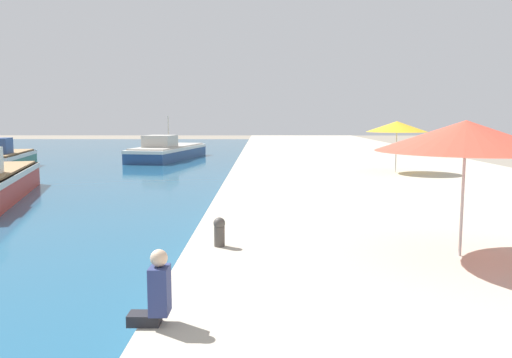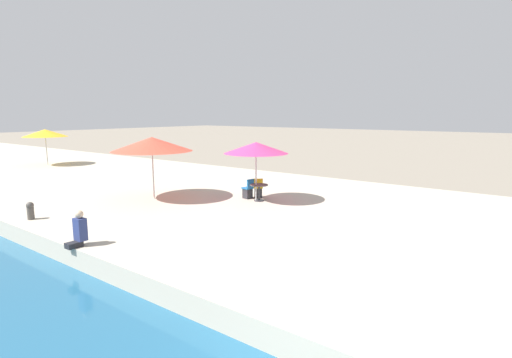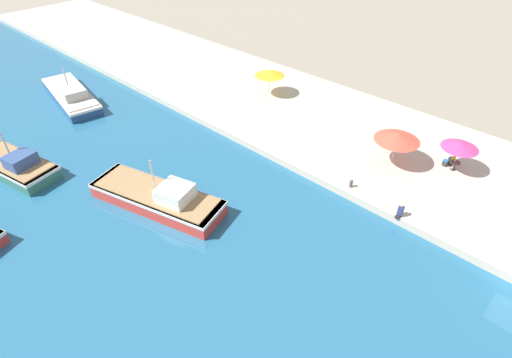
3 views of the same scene
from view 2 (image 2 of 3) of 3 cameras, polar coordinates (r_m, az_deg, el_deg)
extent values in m
cylinder|color=#B7B7B7|center=(17.42, 0.00, 0.45)|extent=(0.06, 0.06, 2.28)
cone|color=#E5387A|center=(17.27, 0.00, 4.49)|extent=(2.80, 2.80, 0.49)
cylinder|color=#B7B7B7|center=(18.59, -14.48, 0.78)|extent=(0.06, 0.06, 2.32)
cone|color=#E04C38|center=(18.44, -14.65, 4.85)|extent=(3.59, 3.59, 0.63)
cylinder|color=#B7B7B7|center=(33.70, -27.75, 3.71)|extent=(0.06, 0.06, 2.26)
cone|color=yellow|center=(33.62, -27.91, 5.83)|extent=(3.14, 3.14, 0.55)
cylinder|color=#333338|center=(17.72, 0.44, -3.08)|extent=(0.44, 0.44, 0.04)
cylinder|color=#333338|center=(17.65, 0.44, -2.04)|extent=(0.08, 0.08, 0.70)
cylinder|color=#4C4742|center=(17.58, 0.44, -0.85)|extent=(0.80, 0.80, 0.04)
cube|color=#2D2D33|center=(18.21, -1.22, -2.08)|extent=(0.39, 0.39, 0.45)
cube|color=#1E66A3|center=(18.16, -1.23, -1.30)|extent=(0.46, 0.46, 0.06)
cube|color=#1E66A3|center=(17.97, -0.79, -0.66)|extent=(0.40, 0.12, 0.40)
cube|color=#2D2D33|center=(18.41, 0.31, -1.95)|extent=(0.48, 0.48, 0.45)
cube|color=gold|center=(18.36, 0.31, -1.17)|extent=(0.56, 0.56, 0.06)
cube|color=gold|center=(18.12, 0.35, -0.57)|extent=(0.30, 0.35, 0.40)
cube|color=#232328|center=(12.86, -24.57, -8.54)|extent=(0.44, 0.28, 0.16)
cube|color=navy|center=(12.85, -23.82, -6.58)|extent=(0.26, 0.36, 0.67)
sphere|color=beige|center=(12.74, -23.96, -4.62)|extent=(0.24, 0.24, 0.24)
cylinder|color=#4C4742|center=(16.81, -29.50, -4.30)|extent=(0.24, 0.24, 0.45)
sphere|color=#4C4742|center=(16.75, -29.58, -3.31)|extent=(0.26, 0.26, 0.26)
camera|label=1|loc=(8.54, 6.48, 2.59)|focal=35.00mm
camera|label=3|loc=(22.29, -133.97, 36.06)|focal=28.00mm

